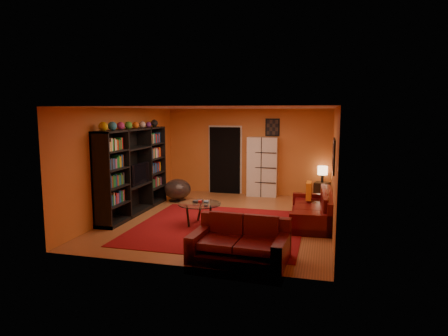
% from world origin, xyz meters
% --- Properties ---
extents(floor, '(6.00, 6.00, 0.00)m').
position_xyz_m(floor, '(0.00, 0.00, 0.00)').
color(floor, brown).
rests_on(floor, ground).
extents(ceiling, '(6.00, 6.00, 0.00)m').
position_xyz_m(ceiling, '(0.00, 0.00, 2.60)').
color(ceiling, white).
rests_on(ceiling, wall_back).
extents(wall_back, '(6.00, 0.00, 6.00)m').
position_xyz_m(wall_back, '(0.00, 3.00, 1.30)').
color(wall_back, '#C3672A').
rests_on(wall_back, floor).
extents(wall_front, '(6.00, 0.00, 6.00)m').
position_xyz_m(wall_front, '(0.00, -3.00, 1.30)').
color(wall_front, '#C3672A').
rests_on(wall_front, floor).
extents(wall_left, '(0.00, 6.00, 6.00)m').
position_xyz_m(wall_left, '(-2.50, 0.00, 1.30)').
color(wall_left, '#C3672A').
rests_on(wall_left, floor).
extents(wall_right, '(0.00, 6.00, 6.00)m').
position_xyz_m(wall_right, '(2.50, 0.00, 1.30)').
color(wall_right, '#C3672A').
rests_on(wall_right, floor).
extents(rug, '(3.60, 3.60, 0.01)m').
position_xyz_m(rug, '(0.10, -0.70, 0.01)').
color(rug, '#5F0A0F').
rests_on(rug, floor).
extents(doorway, '(0.95, 0.10, 2.04)m').
position_xyz_m(doorway, '(-0.70, 2.96, 1.02)').
color(doorway, black).
rests_on(doorway, floor).
extents(wall_art_right, '(0.03, 1.00, 0.70)m').
position_xyz_m(wall_art_right, '(2.48, -0.30, 1.60)').
color(wall_art_right, black).
rests_on(wall_art_right, wall_right).
extents(wall_art_back, '(0.42, 0.03, 0.52)m').
position_xyz_m(wall_art_back, '(0.75, 2.98, 2.05)').
color(wall_art_back, black).
rests_on(wall_art_back, wall_back).
extents(entertainment_unit, '(0.45, 3.00, 2.10)m').
position_xyz_m(entertainment_unit, '(-2.27, 0.00, 1.05)').
color(entertainment_unit, black).
rests_on(entertainment_unit, floor).
extents(tv, '(0.92, 0.12, 0.53)m').
position_xyz_m(tv, '(-2.23, 0.07, 0.98)').
color(tv, black).
rests_on(tv, entertainment_unit).
extents(sofa, '(1.03, 2.30, 0.85)m').
position_xyz_m(sofa, '(2.14, 0.20, 0.28)').
color(sofa, '#44090C').
rests_on(sofa, rug).
extents(loveseat, '(1.68, 1.07, 0.85)m').
position_xyz_m(loveseat, '(0.95, -2.41, 0.28)').
color(loveseat, '#44090C').
rests_on(loveseat, rug).
extents(throw_pillow, '(0.12, 0.42, 0.42)m').
position_xyz_m(throw_pillow, '(1.95, 0.74, 0.63)').
color(throw_pillow, orange).
rests_on(throw_pillow, sofa).
extents(coffee_table, '(0.96, 0.96, 0.48)m').
position_xyz_m(coffee_table, '(-0.37, -0.62, 0.44)').
color(coffee_table, silver).
rests_on(coffee_table, floor).
extents(storage_cabinet, '(0.90, 0.44, 1.77)m').
position_xyz_m(storage_cabinet, '(0.49, 2.80, 0.88)').
color(storage_cabinet, silver).
rests_on(storage_cabinet, floor).
extents(bowl_chair, '(0.77, 0.77, 0.62)m').
position_xyz_m(bowl_chair, '(-1.72, 1.54, 0.33)').
color(bowl_chair, black).
rests_on(bowl_chair, floor).
extents(side_table, '(0.47, 0.47, 0.50)m').
position_xyz_m(side_table, '(2.24, 2.74, 0.25)').
color(side_table, black).
rests_on(side_table, floor).
extents(table_lamp, '(0.28, 0.28, 0.47)m').
position_xyz_m(table_lamp, '(2.24, 2.74, 0.83)').
color(table_lamp, black).
rests_on(table_lamp, side_table).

